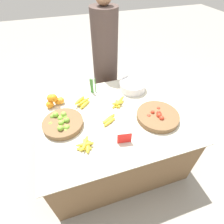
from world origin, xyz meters
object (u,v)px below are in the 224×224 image
metal_bowl (132,86)px  vendor_person (105,64)px  price_sign (124,138)px  tomato_basket (158,116)px  lime_bowl (63,123)px

metal_bowl → vendor_person: 0.54m
vendor_person → metal_bowl: bearing=-72.3°
metal_bowl → price_sign: size_ratio=2.45×
tomato_basket → metal_bowl: size_ratio=1.36×
metal_bowl → price_sign: bearing=-117.9°
metal_bowl → vendor_person: vendor_person is taller
metal_bowl → tomato_basket: bearing=-84.3°
lime_bowl → tomato_basket: lime_bowl is taller
lime_bowl → tomato_basket: bearing=-11.9°
metal_bowl → vendor_person: size_ratio=0.19×
tomato_basket → vendor_person: 1.04m
lime_bowl → price_sign: 0.58m
lime_bowl → vendor_person: bearing=52.4°
lime_bowl → metal_bowl: size_ratio=1.25×
lime_bowl → tomato_basket: 0.88m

